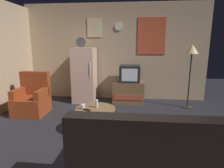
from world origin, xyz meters
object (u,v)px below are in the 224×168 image
fridge (84,75)px  crt_tv (130,74)px  standing_lamp (192,54)px  remote_control (87,110)px  mug_ceramic_white (83,107)px  coffee_table (96,120)px  tv_stand (128,92)px  wine_glass (97,104)px  couch (147,160)px  armchair (32,99)px

fridge → crt_tv: 1.24m
standing_lamp → remote_control: (-2.21, -1.73, -0.88)m
fridge → mug_ceramic_white: 2.01m
crt_tv → coffee_table: 2.07m
tv_stand → coffee_table: 1.98m
wine_glass → remote_control: (-0.15, -0.16, -0.06)m
wine_glass → fridge: bearing=110.2°
mug_ceramic_white → couch: bearing=-48.3°
fridge → couch: size_ratio=1.04×
crt_tv → standing_lamp: (1.49, -0.29, 0.55)m
tv_stand → crt_tv: bearing=-1.8°
coffee_table → remote_control: (-0.13, -0.12, 0.25)m
wine_glass → mug_ceramic_white: bearing=-155.5°
fridge → armchair: bearing=-133.7°
mug_ceramic_white → couch: couch is taller
coffee_table → wine_glass: bearing=61.9°
tv_stand → armchair: (-2.21, -1.07, 0.04)m
armchair → crt_tv: bearing=25.5°
remote_control → armchair: 1.80m
wine_glass → couch: bearing=-57.5°
crt_tv → mug_ceramic_white: bearing=-112.0°
tv_stand → crt_tv: (0.03, -0.00, 0.52)m
crt_tv → coffee_table: crt_tv is taller
crt_tv → armchair: bearing=-154.5°
couch → standing_lamp: bearing=66.3°
armchair → coffee_table: bearing=-26.7°
fridge → tv_stand: (1.21, 0.03, -0.46)m
mug_ceramic_white → armchair: bearing=148.1°
armchair → remote_control: bearing=-32.1°
coffee_table → armchair: bearing=153.3°
tv_stand → wine_glass: size_ratio=5.60×
fridge → couch: 3.47m
standing_lamp → wine_glass: 2.71m
tv_stand → fridge: bearing=-178.8°
mug_ceramic_white → coffee_table: bearing=18.1°
standing_lamp → remote_control: bearing=-141.9°
tv_stand → wine_glass: (-0.54, -1.86, 0.25)m
tv_stand → crt_tv: crt_tv is taller
tv_stand → standing_lamp: (1.52, -0.29, 1.06)m
crt_tv → tv_stand: bearing=178.2°
tv_stand → standing_lamp: standing_lamp is taller
wine_glass → remote_control: size_ratio=1.00×
standing_lamp → coffee_table: (-2.08, -1.61, -1.12)m
standing_lamp → crt_tv: bearing=169.0°
standing_lamp → remote_control: size_ratio=10.60×
coffee_table → mug_ceramic_white: size_ratio=8.00×
wine_glass → couch: couch is taller
tv_stand → coffee_table: (-0.56, -1.90, -0.06)m
fridge → wine_glass: size_ratio=11.80×
standing_lamp → couch: 3.28m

